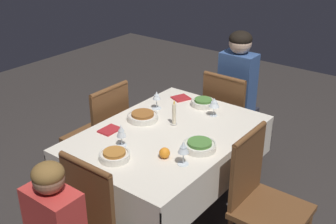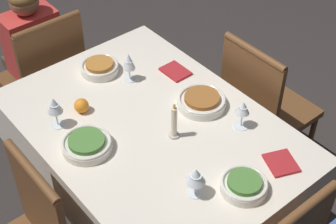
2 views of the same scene
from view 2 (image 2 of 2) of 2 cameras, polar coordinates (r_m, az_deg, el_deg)
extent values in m
cube|color=silver|center=(2.31, -1.79, -1.78)|extent=(1.35, 0.95, 0.04)
cube|color=silver|center=(2.65, 6.32, 0.43)|extent=(1.35, 0.01, 0.25)
cube|color=silver|center=(2.26, -11.30, -9.69)|extent=(1.35, 0.01, 0.25)
cube|color=silver|center=(2.84, -10.16, 3.35)|extent=(0.01, 0.95, 0.25)
cube|color=#4C2D19|center=(2.54, 14.58, -11.32)|extent=(0.06, 0.06, 0.73)
cube|color=#4C2D19|center=(3.11, -2.68, 2.31)|extent=(0.06, 0.06, 0.73)
cube|color=#4C2D19|center=(2.84, -15.82, -4.41)|extent=(0.06, 0.06, 0.73)
cylinder|color=brown|center=(1.84, 14.57, -10.63)|extent=(0.04, 0.38, 0.04)
cube|color=brown|center=(3.16, -13.71, 3.35)|extent=(0.42, 0.42, 0.04)
cube|color=brown|center=(2.86, -12.60, 5.44)|extent=(0.03, 0.39, 0.46)
cylinder|color=brown|center=(2.73, -13.32, 9.36)|extent=(0.04, 0.38, 0.04)
cylinder|color=brown|center=(3.49, -11.95, 3.06)|extent=(0.03, 0.03, 0.42)
cylinder|color=brown|center=(3.39, -17.31, 0.49)|extent=(0.03, 0.03, 0.42)
cylinder|color=brown|center=(3.23, -8.63, -0.08)|extent=(0.03, 0.03, 0.42)
cylinder|color=brown|center=(3.12, -14.33, -2.98)|extent=(0.03, 0.03, 0.42)
cube|color=brown|center=(2.14, -13.85, -10.48)|extent=(0.39, 0.03, 0.46)
cylinder|color=brown|center=(1.96, -14.93, -6.30)|extent=(0.38, 0.04, 0.04)
cube|color=brown|center=(2.92, 11.17, 0.20)|extent=(0.42, 0.42, 0.04)
cube|color=brown|center=(2.64, 9.04, 2.49)|extent=(0.39, 0.03, 0.46)
cylinder|color=brown|center=(2.50, 9.60, 6.61)|extent=(0.38, 0.04, 0.04)
cylinder|color=brown|center=(3.12, 15.41, -3.29)|extent=(0.03, 0.03, 0.42)
cylinder|color=brown|center=(3.27, 10.42, 0.21)|extent=(0.03, 0.03, 0.42)
cylinder|color=brown|center=(2.90, 10.84, -6.67)|extent=(0.03, 0.03, 0.42)
cylinder|color=brown|center=(3.06, 5.73, -2.72)|extent=(0.03, 0.03, 0.42)
cube|color=#4C4233|center=(3.43, -14.77, 2.18)|extent=(0.14, 0.22, 0.46)
cube|color=#4C4233|center=(3.21, -14.85, 5.03)|extent=(0.31, 0.24, 0.06)
cube|color=red|center=(3.03, -14.79, 7.52)|extent=(0.18, 0.30, 0.37)
sphere|color=#9E7051|center=(2.90, -15.68, 11.74)|extent=(0.16, 0.16, 0.16)
cylinder|color=silver|center=(2.05, 8.40, -8.18)|extent=(0.19, 0.19, 0.04)
torus|color=silver|center=(2.04, 8.46, -7.78)|extent=(0.18, 0.18, 0.01)
cylinder|color=#4C7F38|center=(2.03, 8.48, -7.67)|extent=(0.14, 0.14, 0.02)
cylinder|color=white|center=(2.03, 2.99, -9.01)|extent=(0.06, 0.06, 0.00)
cylinder|color=white|center=(2.00, 3.03, -8.34)|extent=(0.01, 0.01, 0.07)
cone|color=white|center=(1.95, 3.10, -7.03)|extent=(0.08, 0.08, 0.07)
cylinder|color=white|center=(1.96, 3.08, -7.30)|extent=(0.05, 0.05, 0.03)
cylinder|color=silver|center=(2.61, -7.55, 4.79)|extent=(0.19, 0.19, 0.04)
torus|color=silver|center=(2.60, -7.59, 5.17)|extent=(0.19, 0.19, 0.01)
cylinder|color=#B2702D|center=(2.60, -7.60, 5.28)|extent=(0.14, 0.14, 0.02)
cylinder|color=white|center=(2.55, -4.24, 3.66)|extent=(0.06, 0.06, 0.00)
cylinder|color=white|center=(2.53, -4.27, 4.27)|extent=(0.01, 0.01, 0.06)
cone|color=white|center=(2.49, -4.36, 5.63)|extent=(0.06, 0.06, 0.08)
cylinder|color=white|center=(2.50, -4.34, 5.32)|extent=(0.04, 0.04, 0.04)
cylinder|color=silver|center=(2.21, -8.95, -3.71)|extent=(0.22, 0.22, 0.04)
torus|color=silver|center=(2.19, -9.01, -3.30)|extent=(0.21, 0.21, 0.01)
cylinder|color=#4C7F38|center=(2.19, -9.02, -3.19)|extent=(0.16, 0.16, 0.02)
cylinder|color=white|center=(2.35, -12.09, -1.38)|extent=(0.07, 0.07, 0.00)
cylinder|color=white|center=(2.32, -12.23, -0.64)|extent=(0.01, 0.01, 0.08)
cone|color=white|center=(2.27, -12.50, 0.77)|extent=(0.07, 0.07, 0.07)
cylinder|color=white|center=(2.28, -12.45, 0.50)|extent=(0.04, 0.04, 0.03)
cylinder|color=silver|center=(2.39, 3.75, 1.05)|extent=(0.23, 0.23, 0.04)
torus|color=silver|center=(2.38, 3.78, 1.45)|extent=(0.22, 0.22, 0.01)
cylinder|color=#995B28|center=(2.37, 3.78, 1.56)|extent=(0.16, 0.16, 0.02)
cylinder|color=white|center=(2.32, 8.08, -1.50)|extent=(0.07, 0.07, 0.00)
cylinder|color=white|center=(2.29, 8.17, -0.78)|extent=(0.01, 0.01, 0.08)
cone|color=white|center=(2.24, 8.33, 0.52)|extent=(0.06, 0.06, 0.06)
cylinder|color=white|center=(2.25, 8.30, 0.28)|extent=(0.04, 0.04, 0.03)
cylinder|color=beige|center=(2.25, 0.66, -2.58)|extent=(0.05, 0.05, 0.01)
cylinder|color=beige|center=(2.19, 0.67, -1.09)|extent=(0.03, 0.03, 0.15)
ellipsoid|color=#F9C64C|center=(2.13, 0.69, 0.63)|extent=(0.01, 0.01, 0.03)
sphere|color=orange|center=(2.38, -9.58, 0.70)|extent=(0.07, 0.07, 0.07)
cube|color=#AD2328|center=(2.59, 0.83, 4.52)|extent=(0.14, 0.11, 0.01)
cube|color=#AD2328|center=(2.18, 12.43, -5.55)|extent=(0.16, 0.16, 0.01)
camera|label=1|loc=(3.42, -54.71, 23.04)|focal=45.00mm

